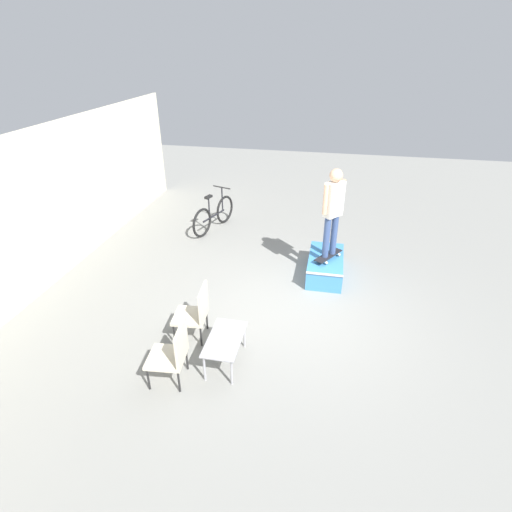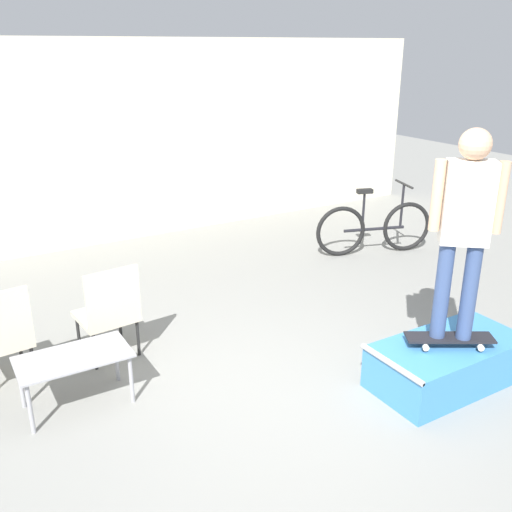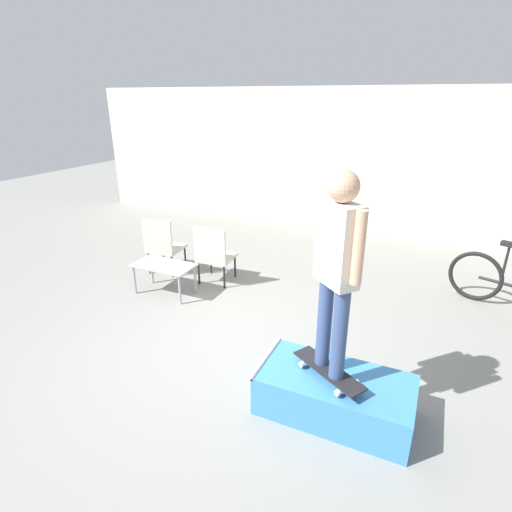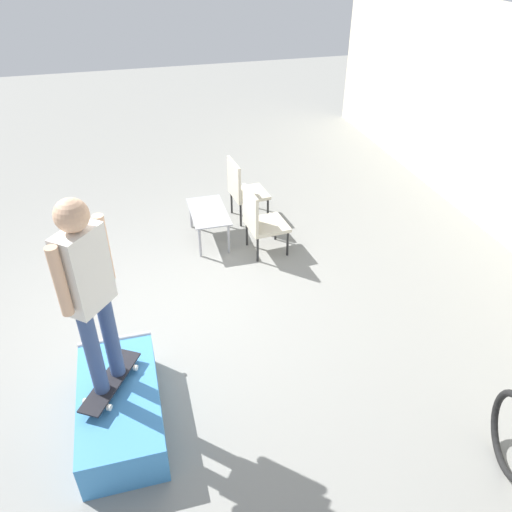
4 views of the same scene
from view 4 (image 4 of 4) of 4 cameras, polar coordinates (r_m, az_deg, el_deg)
ground_plane at (r=6.13m, az=-10.02°, el=-5.88°), size 24.00×24.00×0.00m
skate_ramp_box at (r=4.89m, az=-15.20°, el=-16.36°), size 1.43×0.71×0.43m
skateboard_on_ramp at (r=4.73m, az=-16.26°, el=-13.60°), size 0.75×0.56×0.07m
person_skater at (r=4.03m, az=-18.67°, el=-3.09°), size 0.46×0.40×1.80m
coffee_table at (r=7.13m, az=-5.46°, el=4.73°), size 0.92×0.50×0.47m
patio_chair_left at (r=7.61m, az=-1.50°, el=7.75°), size 0.57×0.57×0.96m
patio_chair_right at (r=6.77m, az=0.48°, el=4.20°), size 0.57×0.57×0.96m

